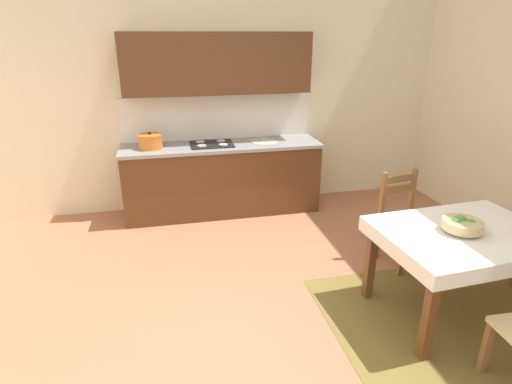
% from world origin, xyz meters
% --- Properties ---
extents(ground_plane, '(6.46, 6.03, 0.10)m').
position_xyz_m(ground_plane, '(0.00, 0.00, -0.05)').
color(ground_plane, '#AD6B4C').
extents(wall_back, '(6.46, 0.12, 4.05)m').
position_xyz_m(wall_back, '(0.00, 2.77, 2.02)').
color(wall_back, beige).
rests_on(wall_back, ground_plane).
extents(area_rug, '(2.10, 1.60, 0.01)m').
position_xyz_m(area_rug, '(1.55, -0.20, 0.00)').
color(area_rug, olive).
rests_on(area_rug, ground_plane).
extents(kitchen_cabinetry, '(2.46, 0.63, 2.20)m').
position_xyz_m(kitchen_cabinetry, '(-0.01, 2.44, 0.86)').
color(kitchen_cabinetry, '#56331C').
rests_on(kitchen_cabinetry, ground_plane).
extents(dining_table, '(1.35, 1.03, 0.75)m').
position_xyz_m(dining_table, '(1.55, -0.10, 0.62)').
color(dining_table, brown).
rests_on(dining_table, ground_plane).
extents(dining_chair_kitchen_side, '(0.48, 0.48, 0.93)m').
position_xyz_m(dining_chair_kitchen_side, '(1.58, 0.75, 0.44)').
color(dining_chair_kitchen_side, '#D1BC89').
rests_on(dining_chair_kitchen_side, ground_plane).
extents(fruit_bowl, '(0.30, 0.30, 0.12)m').
position_xyz_m(fruit_bowl, '(1.50, -0.10, 0.81)').
color(fruit_bowl, tan).
rests_on(fruit_bowl, dining_table).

